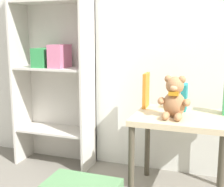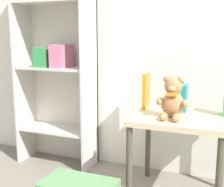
% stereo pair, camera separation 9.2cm
% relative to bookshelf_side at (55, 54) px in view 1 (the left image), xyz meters
% --- Properties ---
extents(wall_back, '(4.80, 0.06, 2.50)m').
position_rel_bookshelf_side_xyz_m(wall_back, '(0.81, 0.16, 0.33)').
color(wall_back, silver).
rests_on(wall_back, ground_plane).
extents(bookshelf_side, '(0.63, 0.29, 1.62)m').
position_rel_bookshelf_side_xyz_m(bookshelf_side, '(0.00, 0.00, 0.00)').
color(bookshelf_side, beige).
rests_on(bookshelf_side, ground_plane).
extents(display_table, '(0.60, 0.51, 0.56)m').
position_rel_bookshelf_side_xyz_m(display_table, '(1.05, -0.24, -0.44)').
color(display_table, beige).
rests_on(display_table, ground_plane).
extents(teddy_bear, '(0.20, 0.19, 0.27)m').
position_rel_bookshelf_side_xyz_m(teddy_bear, '(1.02, -0.31, -0.24)').
color(teddy_bear, '#A8754C').
rests_on(teddy_bear, display_table).
extents(book_standing_orange, '(0.03, 0.14, 0.25)m').
position_rel_bookshelf_side_xyz_m(book_standing_orange, '(0.79, -0.09, -0.24)').
color(book_standing_orange, orange).
rests_on(book_standing_orange, display_table).
extents(book_standing_teal, '(0.04, 0.13, 0.18)m').
position_rel_bookshelf_side_xyz_m(book_standing_teal, '(1.05, -0.09, -0.27)').
color(book_standing_teal, teal).
rests_on(book_standing_teal, display_table).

